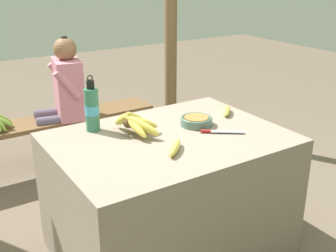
# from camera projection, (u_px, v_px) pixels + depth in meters

# --- Properties ---
(ground_plane) EXTENTS (12.00, 12.00, 0.00)m
(ground_plane) POSITION_uv_depth(u_px,v_px,m) (169.00, 247.00, 2.56)
(ground_plane) COLOR brown
(market_counter) EXTENTS (1.26, 0.92, 0.73)m
(market_counter) POSITION_uv_depth(u_px,v_px,m) (169.00, 195.00, 2.43)
(market_counter) COLOR gray
(market_counter) RESTS_ON ground_plane
(banana_bunch_ripe) EXTENTS (0.21, 0.34, 0.15)m
(banana_bunch_ripe) POSITION_uv_depth(u_px,v_px,m) (135.00, 122.00, 2.30)
(banana_bunch_ripe) COLOR #4C381E
(banana_bunch_ripe) RESTS_ON market_counter
(serving_bowl) EXTENTS (0.19, 0.19, 0.05)m
(serving_bowl) POSITION_uv_depth(u_px,v_px,m) (196.00, 120.00, 2.45)
(serving_bowl) COLOR #4C6B5B
(serving_bowl) RESTS_ON market_counter
(water_bottle) EXTENTS (0.08, 0.08, 0.32)m
(water_bottle) POSITION_uv_depth(u_px,v_px,m) (92.00, 109.00, 2.34)
(water_bottle) COLOR #337556
(water_bottle) RESTS_ON market_counter
(loose_banana_front) EXTENTS (0.17, 0.17, 0.04)m
(loose_banana_front) POSITION_uv_depth(u_px,v_px,m) (175.00, 148.00, 2.10)
(loose_banana_front) COLOR #E0C64C
(loose_banana_front) RESTS_ON market_counter
(loose_banana_side) EXTENTS (0.15, 0.15, 0.04)m
(loose_banana_side) POSITION_uv_depth(u_px,v_px,m) (227.00, 111.00, 2.63)
(loose_banana_side) COLOR #E0C64C
(loose_banana_side) RESTS_ON market_counter
(knife) EXTENTS (0.21, 0.16, 0.02)m
(knife) POSITION_uv_depth(u_px,v_px,m) (216.00, 131.00, 2.34)
(knife) COLOR #BCBCC1
(knife) RESTS_ON market_counter
(wooden_bench) EXTENTS (1.72, 0.32, 0.43)m
(wooden_bench) POSITION_uv_depth(u_px,v_px,m) (54.00, 126.00, 3.47)
(wooden_bench) COLOR brown
(wooden_bench) RESTS_ON ground_plane
(seated_vendor) EXTENTS (0.44, 0.42, 1.09)m
(seated_vendor) POSITION_uv_depth(u_px,v_px,m) (63.00, 94.00, 3.41)
(seated_vendor) COLOR #564C60
(seated_vendor) RESTS_ON ground_plane
(support_post_far) EXTENTS (0.12, 0.12, 2.25)m
(support_post_far) POSITION_uv_depth(u_px,v_px,m) (171.00, 19.00, 4.00)
(support_post_far) COLOR brown
(support_post_far) RESTS_ON ground_plane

